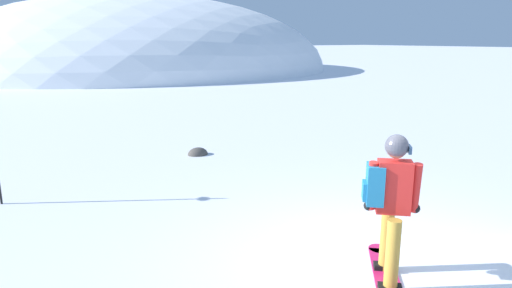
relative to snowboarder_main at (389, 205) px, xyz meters
name	(u,v)px	position (x,y,z in m)	size (l,w,h in m)	color
ground_plane	(379,267)	(0.19, 0.26, -0.92)	(300.00, 300.00, 0.00)	white
ridge_peak_main	(141,70)	(8.81, 36.22, -0.92)	(33.41, 30.07, 12.86)	white
snowboarder_main	(389,205)	(0.00, 0.00, 0.00)	(1.30, 1.46, 1.71)	#D11E5B
rock_mid	(198,155)	(0.60, 6.38, -0.92)	(0.49, 0.42, 0.34)	#4C4742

